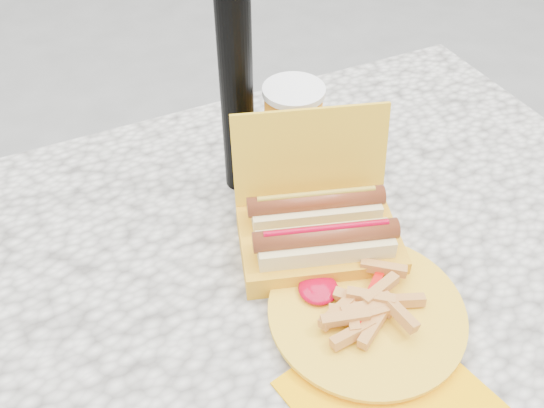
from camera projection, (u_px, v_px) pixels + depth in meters
name	position (u px, v px, depth m)	size (l,w,h in m)	color
picnic_table	(282.00, 289.00, 0.94)	(1.20, 0.80, 0.75)	beige
hotdog_box	(319.00, 229.00, 0.83)	(0.27, 0.24, 0.19)	gold
fries_plate	(367.00, 317.00, 0.76)	(0.29, 0.37, 0.05)	#FFAC00
soda_cup	(292.00, 136.00, 0.92)	(0.10, 0.10, 0.18)	orange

